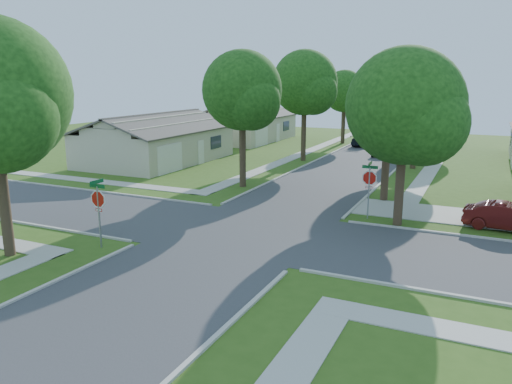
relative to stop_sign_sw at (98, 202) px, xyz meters
The scene contains 19 objects.
ground 6.95m from the stop_sign_sw, 45.00° to the left, with size 100.00×100.00×0.00m, color #335417.
road_ns 6.95m from the stop_sign_sw, 45.00° to the left, with size 7.00×100.00×0.02m, color #333335.
sidewalk_ne 32.61m from the stop_sign_sw, 70.62° to the left, with size 1.20×40.00×0.04m, color #9E9B91.
sidewalk_nw 30.80m from the stop_sign_sw, 92.61° to the left, with size 1.20×40.00×0.04m, color #9E9B91.
driveway 17.38m from the stop_sign_sw, 43.12° to the left, with size 8.80×3.60×0.05m, color #9E9B91.
stop_sign_sw is the anchor object (origin of this frame).
stop_sign_ne 13.29m from the stop_sign_sw, 45.00° to the left, with size 1.05×0.80×2.98m.
tree_e_near 17.04m from the stop_sign_sw, 55.41° to the left, with size 4.97×4.80×8.28m.
tree_e_mid 27.71m from the stop_sign_sw, 69.80° to the left, with size 5.59×5.40×9.21m.
tree_e_far 40.04m from the stop_sign_sw, 76.27° to the left, with size 5.17×5.00×8.72m.
tree_w_near 14.30m from the stop_sign_sw, 89.77° to the left, with size 5.38×5.20×8.97m.
tree_w_mid 26.09m from the stop_sign_sw, 89.87° to the left, with size 5.80×5.60×9.56m.
tree_w_far 38.86m from the stop_sign_sw, 89.93° to the left, with size 4.76×4.60×8.04m.
tree_ne_corner 14.64m from the stop_sign_sw, 38.84° to the left, with size 5.80×5.60×8.66m.
house_nw_near 22.71m from the stop_sign_sw, 119.83° to the left, with size 8.42×13.60×4.23m.
house_nw_far 38.40m from the stop_sign_sw, 107.10° to the left, with size 8.42×13.60×4.23m.
car_driveway 18.96m from the stop_sign_sw, 32.64° to the left, with size 1.39×3.97×1.31m, color #4E1110.
car_curb_east 32.28m from the stop_sign_sw, 79.46° to the left, with size 1.77×4.41×1.50m, color black.
car_curb_west 37.83m from the stop_sign_sw, 85.89° to the left, with size 1.82×4.48×1.30m, color black.
Camera 1 is at (10.00, -20.41, 7.16)m, focal length 35.00 mm.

